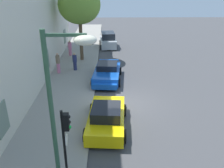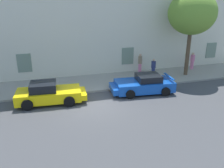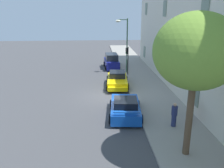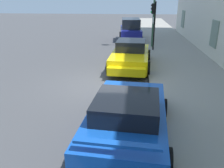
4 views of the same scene
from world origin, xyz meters
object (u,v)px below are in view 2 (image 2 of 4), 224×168
(sportscar_yellow_flank, at_px, (142,85))
(pedestrian_admiring, at_px, (153,68))
(tree_near_kerb, at_px, (192,13))
(sportscar_red_lead, at_px, (51,94))
(pedestrian_bystander, at_px, (140,63))
(pedestrian_strolling, at_px, (192,61))

(sportscar_yellow_flank, distance_m, pedestrian_admiring, 3.59)
(tree_near_kerb, xyz_separation_m, pedestrian_admiring, (-3.00, 0.33, -4.44))
(sportscar_red_lead, bearing_deg, pedestrian_bystander, 27.15)
(sportscar_red_lead, bearing_deg, pedestrian_strolling, 16.22)
(pedestrian_bystander, bearing_deg, pedestrian_admiring, -62.58)
(sportscar_yellow_flank, bearing_deg, pedestrian_bystander, 69.66)
(pedestrian_admiring, bearing_deg, pedestrian_bystander, 117.42)
(tree_near_kerb, bearing_deg, sportscar_yellow_flank, -154.58)
(tree_near_kerb, relative_size, pedestrian_admiring, 4.48)
(tree_near_kerb, height_order, pedestrian_strolling, tree_near_kerb)
(pedestrian_admiring, bearing_deg, pedestrian_strolling, 13.16)
(sportscar_yellow_flank, xyz_separation_m, tree_near_kerb, (5.22, 2.48, 4.78))
(sportscar_yellow_flank, xyz_separation_m, pedestrian_strolling, (6.74, 3.86, 0.35))
(sportscar_red_lead, xyz_separation_m, pedestrian_strolling, (13.22, 3.85, 0.32))
(sportscar_red_lead, relative_size, tree_near_kerb, 0.66)
(pedestrian_strolling, height_order, pedestrian_bystander, pedestrian_bystander)
(pedestrian_strolling, bearing_deg, sportscar_red_lead, -163.78)
(tree_near_kerb, distance_m, pedestrian_admiring, 5.37)
(sportscar_red_lead, relative_size, pedestrian_bystander, 2.64)
(tree_near_kerb, bearing_deg, pedestrian_admiring, 173.79)
(sportscar_red_lead, height_order, pedestrian_bystander, pedestrian_bystander)
(pedestrian_strolling, relative_size, pedestrian_bystander, 0.91)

